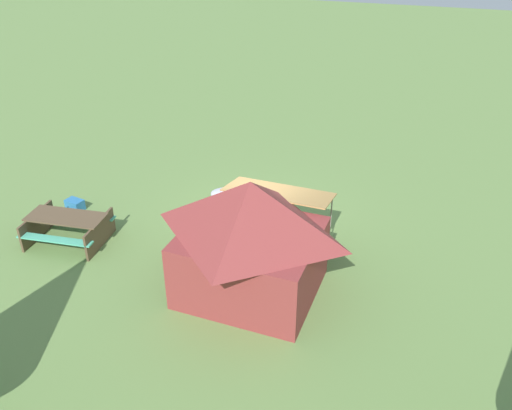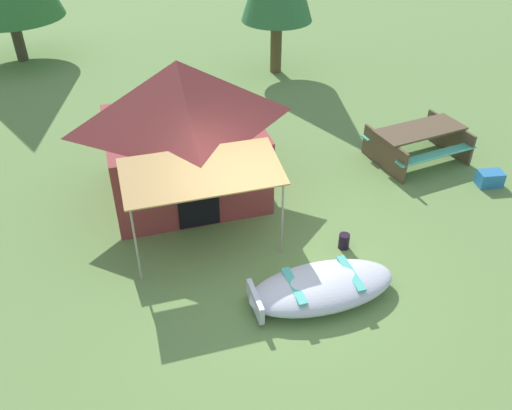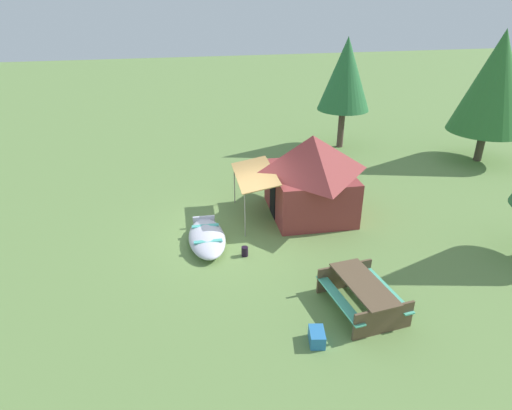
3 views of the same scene
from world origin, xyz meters
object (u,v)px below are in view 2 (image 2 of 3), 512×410
(beached_rowboat, at_px, (321,287))
(canvas_cabin_tent, at_px, (182,128))
(picnic_table, at_px, (418,140))
(cooler_box, at_px, (490,179))
(fuel_can, at_px, (344,241))

(beached_rowboat, height_order, canvas_cabin_tent, canvas_cabin_tent)
(picnic_table, relative_size, cooler_box, 4.28)
(beached_rowboat, distance_m, canvas_cabin_tent, 4.08)
(canvas_cabin_tent, distance_m, picnic_table, 5.24)
(beached_rowboat, bearing_deg, cooler_box, 22.35)
(beached_rowboat, bearing_deg, picnic_table, 41.51)
(picnic_table, distance_m, fuel_can, 3.73)
(picnic_table, height_order, cooler_box, picnic_table)
(picnic_table, height_order, fuel_can, picnic_table)
(canvas_cabin_tent, height_order, fuel_can, canvas_cabin_tent)
(canvas_cabin_tent, distance_m, cooler_box, 6.40)
(canvas_cabin_tent, bearing_deg, beached_rowboat, -69.32)
(canvas_cabin_tent, xyz_separation_m, fuel_can, (2.26, -2.65, -1.29))
(picnic_table, bearing_deg, cooler_box, -58.29)
(cooler_box, bearing_deg, fuel_can, -166.41)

